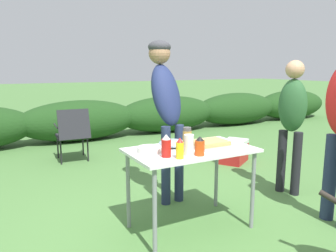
{
  "coord_description": "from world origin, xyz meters",
  "views": [
    {
      "loc": [
        -1.51,
        -2.36,
        1.44
      ],
      "look_at": [
        -0.04,
        0.36,
        0.89
      ],
      "focal_mm": 35.0,
      "sensor_mm": 36.0,
      "label": 1
    }
  ],
  "objects_px": {
    "plate_stack": "(150,149)",
    "cooler_box": "(234,151)",
    "food_tray": "(210,144)",
    "spice_jar": "(187,140)",
    "hot_sauce_bottle": "(200,146)",
    "standing_person_in_olive_jacket": "(292,114)",
    "folding_table": "(191,157)",
    "paper_cup_stack": "(189,145)",
    "camp_chair_green_behind_table": "(73,132)",
    "ketchup_bottle": "(166,146)",
    "standing_person_in_navy_coat": "(166,97)",
    "mustard_bottle": "(180,149)",
    "mixing_bowl": "(172,143)"
  },
  "relations": [
    {
      "from": "ketchup_bottle",
      "to": "camp_chair_green_behind_table",
      "type": "height_order",
      "value": "ketchup_bottle"
    },
    {
      "from": "hot_sauce_bottle",
      "to": "cooler_box",
      "type": "xyz_separation_m",
      "value": [
        1.78,
        1.68,
        -0.65
      ]
    },
    {
      "from": "plate_stack",
      "to": "paper_cup_stack",
      "type": "xyz_separation_m",
      "value": [
        0.23,
        -0.25,
        0.06
      ]
    },
    {
      "from": "ketchup_bottle",
      "to": "mustard_bottle",
      "type": "height_order",
      "value": "ketchup_bottle"
    },
    {
      "from": "spice_jar",
      "to": "standing_person_in_navy_coat",
      "type": "bearing_deg",
      "value": 75.17
    },
    {
      "from": "plate_stack",
      "to": "ketchup_bottle",
      "type": "distance_m",
      "value": 0.21
    },
    {
      "from": "food_tray",
      "to": "plate_stack",
      "type": "height_order",
      "value": "food_tray"
    },
    {
      "from": "ketchup_bottle",
      "to": "standing_person_in_olive_jacket",
      "type": "xyz_separation_m",
      "value": [
        1.76,
        0.3,
        0.1
      ]
    },
    {
      "from": "plate_stack",
      "to": "hot_sauce_bottle",
      "type": "relative_size",
      "value": 1.32
    },
    {
      "from": "folding_table",
      "to": "spice_jar",
      "type": "height_order",
      "value": "spice_jar"
    },
    {
      "from": "folding_table",
      "to": "standing_person_in_olive_jacket",
      "type": "height_order",
      "value": "standing_person_in_olive_jacket"
    },
    {
      "from": "ketchup_bottle",
      "to": "standing_person_in_olive_jacket",
      "type": "distance_m",
      "value": 1.79
    },
    {
      "from": "folding_table",
      "to": "standing_person_in_olive_jacket",
      "type": "relative_size",
      "value": 0.72
    },
    {
      "from": "mixing_bowl",
      "to": "standing_person_in_olive_jacket",
      "type": "height_order",
      "value": "standing_person_in_olive_jacket"
    },
    {
      "from": "hot_sauce_bottle",
      "to": "camp_chair_green_behind_table",
      "type": "bearing_deg",
      "value": 97.71
    },
    {
      "from": "camp_chair_green_behind_table",
      "to": "paper_cup_stack",
      "type": "bearing_deg",
      "value": -80.22
    },
    {
      "from": "ketchup_bottle",
      "to": "standing_person_in_olive_jacket",
      "type": "height_order",
      "value": "standing_person_in_olive_jacket"
    },
    {
      "from": "mixing_bowl",
      "to": "standing_person_in_navy_coat",
      "type": "xyz_separation_m",
      "value": [
        0.23,
        0.57,
        0.36
      ]
    },
    {
      "from": "paper_cup_stack",
      "to": "ketchup_bottle",
      "type": "height_order",
      "value": "ketchup_bottle"
    },
    {
      "from": "plate_stack",
      "to": "spice_jar",
      "type": "bearing_deg",
      "value": -22.65
    },
    {
      "from": "mixing_bowl",
      "to": "spice_jar",
      "type": "relative_size",
      "value": 1.2
    },
    {
      "from": "food_tray",
      "to": "paper_cup_stack",
      "type": "xyz_separation_m",
      "value": [
        -0.32,
        -0.17,
        0.06
      ]
    },
    {
      "from": "paper_cup_stack",
      "to": "plate_stack",
      "type": "bearing_deg",
      "value": 133.36
    },
    {
      "from": "spice_jar",
      "to": "mixing_bowl",
      "type": "bearing_deg",
      "value": 98.11
    },
    {
      "from": "food_tray",
      "to": "plate_stack",
      "type": "bearing_deg",
      "value": 171.7
    },
    {
      "from": "food_tray",
      "to": "camp_chair_green_behind_table",
      "type": "xyz_separation_m",
      "value": [
        -0.64,
        2.68,
        -0.3
      ]
    },
    {
      "from": "standing_person_in_navy_coat",
      "to": "cooler_box",
      "type": "xyz_separation_m",
      "value": [
        1.59,
        0.75,
        -0.96
      ]
    },
    {
      "from": "mustard_bottle",
      "to": "standing_person_in_olive_jacket",
      "type": "bearing_deg",
      "value": 13.16
    },
    {
      "from": "mixing_bowl",
      "to": "hot_sauce_bottle",
      "type": "relative_size",
      "value": 1.56
    },
    {
      "from": "plate_stack",
      "to": "standing_person_in_olive_jacket",
      "type": "distance_m",
      "value": 1.83
    },
    {
      "from": "folding_table",
      "to": "mustard_bottle",
      "type": "bearing_deg",
      "value": -137.85
    },
    {
      "from": "food_tray",
      "to": "spice_jar",
      "type": "xyz_separation_m",
      "value": [
        -0.26,
        -0.04,
        0.08
      ]
    },
    {
      "from": "folding_table",
      "to": "cooler_box",
      "type": "distance_m",
      "value": 2.31
    },
    {
      "from": "paper_cup_stack",
      "to": "spice_jar",
      "type": "height_order",
      "value": "spice_jar"
    },
    {
      "from": "food_tray",
      "to": "mustard_bottle",
      "type": "relative_size",
      "value": 2.11
    },
    {
      "from": "hot_sauce_bottle",
      "to": "paper_cup_stack",
      "type": "bearing_deg",
      "value": 153.39
    },
    {
      "from": "hot_sauce_bottle",
      "to": "ketchup_bottle",
      "type": "distance_m",
      "value": 0.27
    },
    {
      "from": "spice_jar",
      "to": "ketchup_bottle",
      "type": "height_order",
      "value": "spice_jar"
    },
    {
      "from": "spice_jar",
      "to": "paper_cup_stack",
      "type": "bearing_deg",
      "value": -115.81
    },
    {
      "from": "paper_cup_stack",
      "to": "camp_chair_green_behind_table",
      "type": "height_order",
      "value": "paper_cup_stack"
    },
    {
      "from": "plate_stack",
      "to": "ketchup_bottle",
      "type": "relative_size",
      "value": 1.14
    },
    {
      "from": "mixing_bowl",
      "to": "mustard_bottle",
      "type": "xyz_separation_m",
      "value": [
        -0.14,
        -0.37,
        0.05
      ]
    },
    {
      "from": "hot_sauce_bottle",
      "to": "standing_person_in_olive_jacket",
      "type": "relative_size",
      "value": 0.1
    },
    {
      "from": "food_tray",
      "to": "hot_sauce_bottle",
      "type": "height_order",
      "value": "hot_sauce_bottle"
    },
    {
      "from": "plate_stack",
      "to": "cooler_box",
      "type": "height_order",
      "value": "plate_stack"
    },
    {
      "from": "food_tray",
      "to": "cooler_box",
      "type": "xyz_separation_m",
      "value": [
        1.53,
        1.47,
        -0.6
      ]
    },
    {
      "from": "plate_stack",
      "to": "cooler_box",
      "type": "xyz_separation_m",
      "value": [
        2.09,
        1.39,
        -0.59
      ]
    },
    {
      "from": "paper_cup_stack",
      "to": "hot_sauce_bottle",
      "type": "distance_m",
      "value": 0.09
    },
    {
      "from": "food_tray",
      "to": "spice_jar",
      "type": "distance_m",
      "value": 0.28
    },
    {
      "from": "paper_cup_stack",
      "to": "ketchup_bottle",
      "type": "relative_size",
      "value": 0.94
    }
  ]
}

